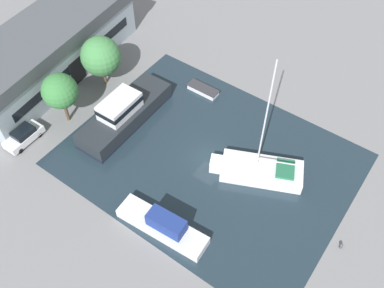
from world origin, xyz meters
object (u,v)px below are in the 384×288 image
Objects in this scene: warehouse_building at (48,49)px; sailboat_moored at (260,170)px; motor_cruiser at (124,113)px; quay_tree_near_building at (101,56)px; parked_car at (24,136)px; quay_tree_by_water at (60,91)px; small_dinghy at (203,90)px; cabin_boat at (163,226)px.

warehouse_building is 29.37m from sailboat_moored.
quay_tree_near_building is at bearing -30.50° from motor_cruiser.
quay_tree_near_building is 7.66m from motor_cruiser.
warehouse_building is 11.99m from parked_car.
quay_tree_near_building is 12.52m from parked_car.
quay_tree_by_water is at bearing -173.24° from quay_tree_near_building.
sailboat_moored is at bearing -93.84° from warehouse_building.
sailboat_moored is at bearing -92.81° from quay_tree_near_building.
small_dinghy is at bearing -37.70° from quay_tree_by_water.
warehouse_building is 2.04× the size of motor_cruiser.
quay_tree_near_building is 7.12m from quay_tree_by_water.
cabin_boat is at bearing 23.35° from small_dinghy.
warehouse_building is 5.81× the size of parked_car.
quay_tree_by_water is at bearing -128.36° from warehouse_building.
quay_tree_by_water is 1.45× the size of parked_car.
small_dinghy is (6.76, 11.69, -0.48)m from sailboat_moored.
warehouse_building is 3.99× the size of quay_tree_near_building.
sailboat_moored is at bearing 59.54° from small_dinghy.
motor_cruiser is at bearing 73.89° from sailboat_moored.
sailboat_moored is 16.28m from motor_cruiser.
warehouse_building is 13.36m from motor_cruiser.
sailboat_moored is (-1.10, -22.35, -3.24)m from quay_tree_near_building.
parked_car reaches higher than small_dinghy.
cabin_boat is (-4.73, -17.52, -3.54)m from quay_tree_by_water.
quay_tree_near_building is 0.51× the size of motor_cruiser.
quay_tree_by_water is 16.59m from small_dinghy.
warehouse_building is at bearing 65.06° from cabin_boat.
sailboat_moored is (1.04, -29.25, -2.43)m from warehouse_building.
cabin_boat is at bearing 179.54° from parked_car.
motor_cruiser is at bearing -119.16° from quay_tree_near_building.
quay_tree_by_water is at bearing -38.13° from small_dinghy.
quay_tree_by_water is 1.65× the size of small_dinghy.
sailboat_moored is at bearing -74.51° from quay_tree_by_water.
quay_tree_near_building is 1.00× the size of quay_tree_by_water.
motor_cruiser is 1.37× the size of cabin_boat.
warehouse_building reaches higher than cabin_boat.
parked_car is at bearing 90.93° from sailboat_moored.
quay_tree_by_water is (-7.06, -0.84, 0.37)m from quay_tree_near_building.
quay_tree_near_building is at bearing -78.65° from warehouse_building.
small_dinghy is (12.72, -9.83, -4.09)m from quay_tree_by_water.
motor_cruiser is at bearing 51.53° from cabin_boat.
warehouse_building is at bearing 67.45° from sailboat_moored.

